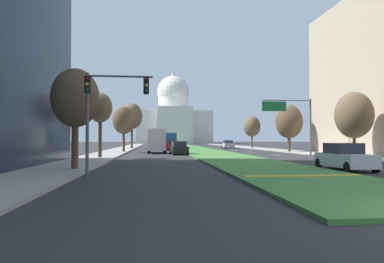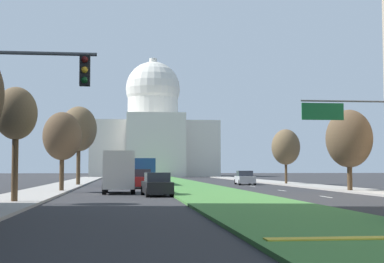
{
  "view_description": "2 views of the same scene",
  "coord_description": "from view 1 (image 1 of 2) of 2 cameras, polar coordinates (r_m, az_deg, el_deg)",
  "views": [
    {
      "loc": [
        -7.03,
        -7.43,
        1.94
      ],
      "look_at": [
        -1.0,
        50.39,
        3.14
      ],
      "focal_mm": 32.65,
      "sensor_mm": 36.0,
      "label": 1
    },
    {
      "loc": [
        -6.38,
        -5.88,
        1.95
      ],
      "look_at": [
        0.63,
        56.09,
        5.83
      ],
      "focal_mm": 54.86,
      "sensor_mm": 36.0,
      "label": 2
    }
  ],
  "objects": [
    {
      "name": "sidewalk_right",
      "position": [
        64.02,
        12.19,
        -2.82
      ],
      "size": [
        4.0,
        120.12,
        0.15
      ],
      "primitive_type": "cube",
      "color": "#9E9991",
      "rests_on": "ground_plane"
    },
    {
      "name": "traffic_light_near_left",
      "position": [
        17.88,
        -14.05,
        4.82
      ],
      "size": [
        3.34,
        0.35,
        5.2
      ],
      "color": "#515456",
      "rests_on": "ground_plane"
    },
    {
      "name": "ground_plane",
      "position": [
        74.52,
        -0.54,
        -2.67
      ],
      "size": [
        293.64,
        293.64,
        0.0
      ],
      "primitive_type": "plane",
      "color": "#2B2B2D"
    },
    {
      "name": "street_tree_left_far",
      "position": [
        49.75,
        -11.08,
        1.77
      ],
      "size": [
        3.11,
        3.11,
        6.45
      ],
      "color": "#4C3823",
      "rests_on": "ground_plane"
    },
    {
      "name": "street_tree_right_distant",
      "position": [
        70.54,
        9.77,
        0.81
      ],
      "size": [
        3.3,
        3.3,
        6.44
      ],
      "color": "#4C3823",
      "rests_on": "ground_plane"
    },
    {
      "name": "city_bus",
      "position": [
        66.93,
        -3.87,
        -1.32
      ],
      "size": [
        2.62,
        11.0,
        2.95
      ],
      "color": "#1E4C8C",
      "rests_on": "ground_plane"
    },
    {
      "name": "sedan_distant",
      "position": [
        58.33,
        -3.87,
        -2.24
      ],
      "size": [
        2.16,
        4.61,
        1.83
      ],
      "color": "maroon",
      "rests_on": "ground_plane"
    },
    {
      "name": "street_tree_right_far",
      "position": [
        51.14,
        15.58,
        1.53
      ],
      "size": [
        3.78,
        3.78,
        6.7
      ],
      "color": "#4C3823",
      "rests_on": "ground_plane"
    },
    {
      "name": "grass_median",
      "position": [
        67.88,
        -0.01,
        -2.76
      ],
      "size": [
        6.43,
        120.12,
        0.14
      ],
      "primitive_type": "cube",
      "color": "#427A38",
      "rests_on": "ground_plane"
    },
    {
      "name": "street_tree_right_mid",
      "position": [
        37.31,
        24.94,
        2.43
      ],
      "size": [
        3.61,
        3.61,
        6.48
      ],
      "color": "#4C3823",
      "rests_on": "ground_plane"
    },
    {
      "name": "sedan_lead_stopped",
      "position": [
        23.59,
        23.63,
        -3.88
      ],
      "size": [
        1.9,
        4.52,
        1.67
      ],
      "color": "silver",
      "rests_on": "ground_plane"
    },
    {
      "name": "box_truck_delivery",
      "position": [
        47.01,
        -5.77,
        -1.49
      ],
      "size": [
        2.4,
        6.4,
        3.2
      ],
      "color": "navy",
      "rests_on": "ground_plane"
    },
    {
      "name": "median_curb_nose",
      "position": [
        17.62,
        17.72,
        -6.91
      ],
      "size": [
        5.78,
        0.5,
        0.04
      ],
      "primitive_type": "cube",
      "color": "gold",
      "rests_on": "grass_median"
    },
    {
      "name": "sedan_midblock",
      "position": [
        42.46,
        -2.16,
        -2.75
      ],
      "size": [
        2.11,
        4.55,
        1.63
      ],
      "color": "black",
      "rests_on": "ground_plane"
    },
    {
      "name": "capitol_building",
      "position": [
        140.48,
        -3.08,
        1.87
      ],
      "size": [
        28.53,
        29.53,
        28.2
      ],
      "color": "silver",
      "rests_on": "ground_plane"
    },
    {
      "name": "sidewalk_left",
      "position": [
        61.13,
        -11.46,
        -2.9
      ],
      "size": [
        4.0,
        120.12,
        0.15
      ],
      "primitive_type": "cube",
      "color": "#9E9991",
      "rests_on": "ground_plane"
    },
    {
      "name": "street_tree_left_near",
      "position": [
        22.16,
        -18.53,
        5.09
      ],
      "size": [
        2.84,
        2.84,
        6.16
      ],
      "color": "#4C3823",
      "rests_on": "ground_plane"
    },
    {
      "name": "lane_dashes_right",
      "position": [
        47.17,
        11.44,
        -3.51
      ],
      "size": [
        0.16,
        49.51,
        0.01
      ],
      "color": "silver",
      "rests_on": "ground_plane"
    },
    {
      "name": "street_tree_left_distant",
      "position": [
        66.66,
        -9.8,
        2.48
      ],
      "size": [
        3.94,
        3.94,
        8.67
      ],
      "color": "#4C3823",
      "rests_on": "ground_plane"
    },
    {
      "name": "overhead_guide_sign",
      "position": [
        41.25,
        16.02,
        2.65
      ],
      "size": [
        5.84,
        0.2,
        6.5
      ],
      "color": "#515456",
      "rests_on": "ground_plane"
    },
    {
      "name": "sedan_far_horizon",
      "position": [
        70.24,
        5.91,
        -2.13
      ],
      "size": [
        2.2,
        4.78,
        1.62
      ],
      "color": "#BCBCC1",
      "rests_on": "ground_plane"
    },
    {
      "name": "street_tree_left_mid",
      "position": [
        34.83,
        -14.77,
        3.64
      ],
      "size": [
        2.32,
        2.32,
        6.38
      ],
      "color": "#4C3823",
      "rests_on": "ground_plane"
    }
  ]
}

